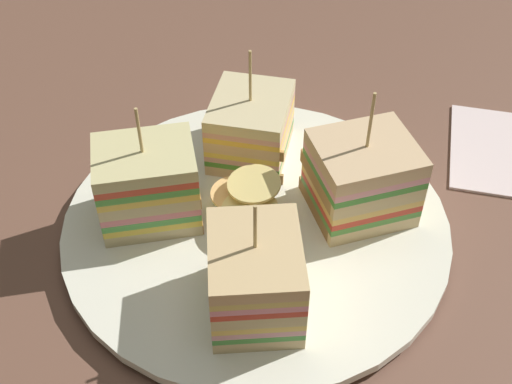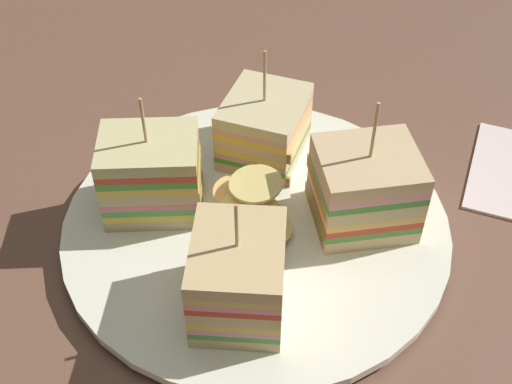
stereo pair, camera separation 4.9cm
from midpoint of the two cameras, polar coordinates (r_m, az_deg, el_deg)
The scene contains 7 objects.
ground_plane at distance 52.86cm, azimuth -2.66°, elevation -4.25°, with size 124.00×95.53×1.80cm, color brown.
plate at distance 51.58cm, azimuth -2.72°, elevation -2.97°, with size 29.75×29.75×1.39cm.
sandwich_wedge_0 at distance 50.14cm, azimuth 6.29°, elevation 1.04°, with size 7.39×8.14×10.99cm.
sandwich_wedge_1 at distance 55.29cm, azimuth -3.03°, elevation 5.47°, with size 9.05×8.37×10.02cm.
sandwich_wedge_2 at distance 50.34cm, azimuth -12.03°, elevation 0.49°, with size 5.85×7.47×10.27cm.
sandwich_wedge_3 at distance 43.61cm, azimuth -3.31°, elevation -7.49°, with size 7.85×6.59×9.69cm.
chip_pile at distance 50.14cm, azimuth -3.31°, elevation -1.20°, with size 8.26×7.62×3.14cm.
Camera 1 is at (-34.87, 5.64, 38.51)cm, focal length 46.57 mm.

